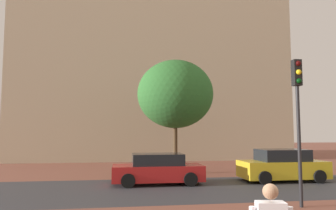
{
  "coord_description": "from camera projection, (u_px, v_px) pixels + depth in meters",
  "views": [
    {
      "loc": [
        -2.28,
        -4.99,
        2.44
      ],
      "look_at": [
        -0.06,
        9.92,
        3.78
      ],
      "focal_mm": 33.66,
      "sensor_mm": 36.0,
      "label": 1
    }
  ],
  "objects": [
    {
      "name": "ground_plane",
      "position": [
        169.0,
        185.0,
        14.89
      ],
      "size": [
        120.0,
        120.0,
        0.0
      ],
      "primitive_type": "plane",
      "color": "brown"
    },
    {
      "name": "street_asphalt_strip",
      "position": [
        173.0,
        189.0,
        13.79
      ],
      "size": [
        120.0,
        6.26,
        0.0
      ],
      "primitive_type": "cube",
      "color": "#38383D",
      "rests_on": "ground_plane"
    },
    {
      "name": "landmark_building",
      "position": [
        154.0,
        45.0,
        33.96
      ],
      "size": [
        25.56,
        12.76,
        40.69
      ],
      "color": "beige",
      "rests_on": "ground_plane"
    },
    {
      "name": "car_red",
      "position": [
        158.0,
        169.0,
        15.13
      ],
      "size": [
        4.31,
        2.03,
        1.45
      ],
      "color": "red",
      "rests_on": "ground_plane"
    },
    {
      "name": "car_yellow",
      "position": [
        282.0,
        166.0,
        16.08
      ],
      "size": [
        4.28,
        2.07,
        1.61
      ],
      "color": "gold",
      "rests_on": "ground_plane"
    },
    {
      "name": "traffic_light_pole",
      "position": [
        298.0,
        103.0,
        10.66
      ],
      "size": [
        0.28,
        0.34,
        4.94
      ],
      "color": "black",
      "rests_on": "ground_plane"
    },
    {
      "name": "tree_curb_far",
      "position": [
        175.0,
        94.0,
        19.32
      ],
      "size": [
        4.64,
        4.64,
        6.91
      ],
      "color": "#4C3823",
      "rests_on": "ground_plane"
    }
  ]
}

